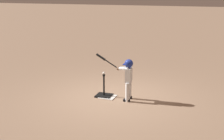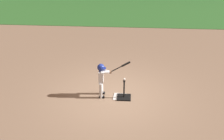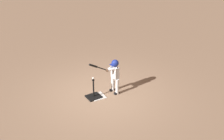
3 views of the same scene
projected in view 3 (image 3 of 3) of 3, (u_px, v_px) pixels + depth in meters
ground_plane at (103, 95)px, 10.11m from camera, size 90.00×90.00×0.00m
home_plate at (98, 96)px, 10.04m from camera, size 0.46×0.46×0.02m
batting_tee at (94, 95)px, 9.97m from camera, size 0.45×0.41×0.66m
batter_child at (114, 72)px, 9.94m from camera, size 1.06×0.37×1.29m
baseball at (93, 78)px, 9.69m from camera, size 0.07×0.07×0.07m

